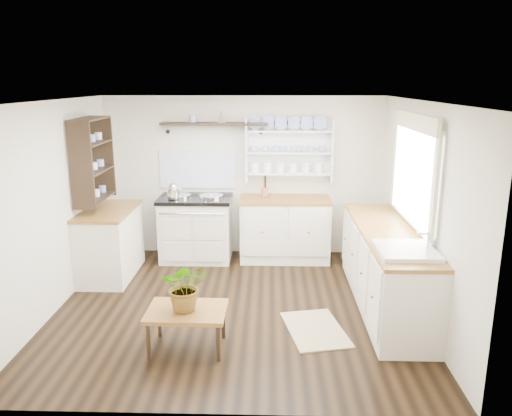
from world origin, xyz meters
name	(u,v)px	position (x,y,z in m)	size (l,w,h in m)	color
floor	(236,306)	(0.00, 0.00, 0.00)	(4.00, 3.80, 0.01)	black
wall_back	(244,176)	(0.00, 1.90, 1.15)	(4.00, 0.02, 2.30)	beige
wall_right	(420,210)	(2.00, 0.00, 1.15)	(0.02, 3.80, 2.30)	beige
wall_left	(53,208)	(-2.00, 0.00, 1.15)	(0.02, 3.80, 2.30)	beige
ceiling	(233,101)	(0.00, 0.00, 2.30)	(4.00, 3.80, 0.01)	white
window	(414,170)	(1.95, 0.15, 1.56)	(0.08, 1.55, 1.22)	white
aga_cooker	(196,228)	(-0.67, 1.57, 0.47)	(1.02, 0.71, 0.94)	beige
back_cabinets	(285,228)	(0.60, 1.60, 0.46)	(1.27, 0.63, 0.90)	silver
right_cabinets	(386,267)	(1.70, 0.10, 0.46)	(0.62, 2.43, 0.90)	silver
belfast_sink	(405,262)	(1.70, -0.65, 0.80)	(0.55, 0.60, 0.45)	white
left_cabinets	(110,242)	(-1.70, 0.90, 0.46)	(0.62, 1.13, 0.90)	silver
plate_rack	(289,149)	(0.65, 1.86, 1.56)	(1.20, 0.22, 0.90)	white
high_shelf	(214,125)	(-0.40, 1.78, 1.91)	(1.50, 0.29, 0.16)	black
left_shelving	(93,159)	(-1.84, 0.90, 1.55)	(0.28, 0.80, 1.05)	black
kettle	(173,191)	(-0.95, 1.45, 1.03)	(0.17, 0.17, 0.20)	silver
utensil_crock	(264,192)	(0.31, 1.68, 0.97)	(0.11, 0.11, 0.12)	#9F5F3A
center_table	(187,314)	(-0.40, -0.92, 0.36)	(0.75, 0.55, 0.40)	brown
potted_plant	(186,286)	(-0.40, -0.92, 0.65)	(0.43, 0.38, 0.48)	#3F7233
floor_rug	(315,329)	(0.86, -0.53, 0.01)	(0.55, 0.85, 0.02)	olive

